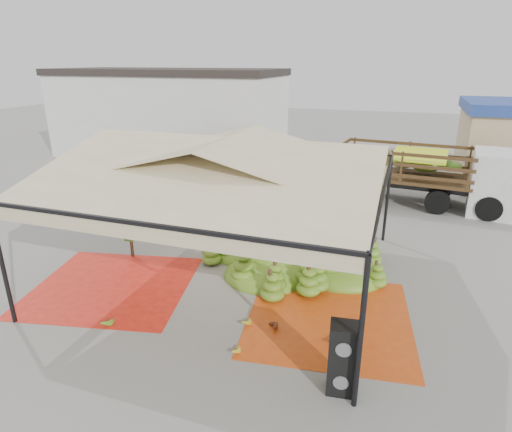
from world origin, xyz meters
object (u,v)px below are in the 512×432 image
(speaker_stack, at_px, (342,358))
(truck_right, at_px, (435,170))
(banana_heap, at_px, (292,242))
(truck_left, at_px, (236,160))
(vendor, at_px, (268,204))

(speaker_stack, relative_size, truck_right, 0.19)
(banana_heap, xyz_separation_m, speaker_stack, (2.27, -4.97, 0.05))
(banana_heap, relative_size, speaker_stack, 4.31)
(speaker_stack, bearing_deg, truck_left, 112.19)
(truck_left, bearing_deg, vendor, -78.86)
(speaker_stack, bearing_deg, vendor, 109.25)
(banana_heap, bearing_deg, vendor, 119.90)
(banana_heap, distance_m, truck_left, 8.90)
(truck_left, relative_size, truck_right, 0.86)
(vendor, relative_size, truck_right, 0.21)
(truck_left, distance_m, truck_right, 9.04)
(speaker_stack, distance_m, truck_left, 14.33)
(banana_heap, xyz_separation_m, truck_left, (-4.80, 7.48, 0.63))
(vendor, relative_size, truck_left, 0.24)
(banana_heap, relative_size, truck_left, 0.97)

